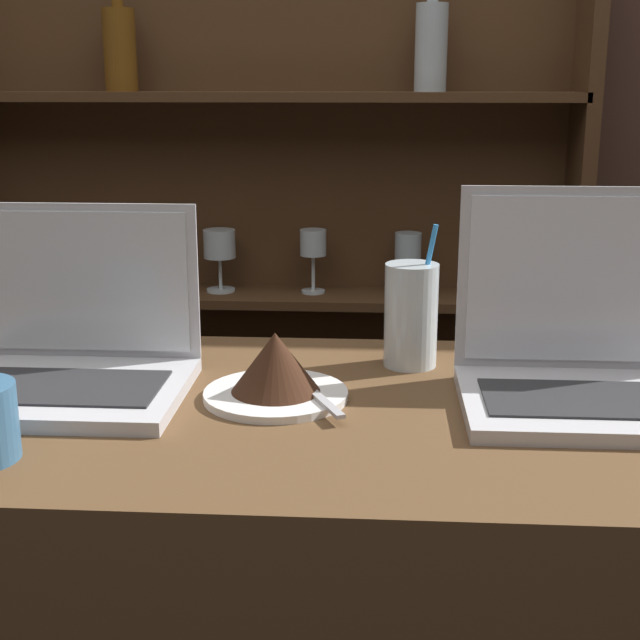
{
  "coord_description": "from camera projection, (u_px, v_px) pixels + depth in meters",
  "views": [
    {
      "loc": [
        0.15,
        -0.73,
        1.42
      ],
      "look_at": [
        0.08,
        0.32,
        1.14
      ],
      "focal_mm": 50.0,
      "sensor_mm": 36.0,
      "label": 1
    }
  ],
  "objects": [
    {
      "name": "cake_plate",
      "position": [
        276.0,
        371.0,
        1.1
      ],
      "size": [
        0.18,
        0.18,
        0.09
      ],
      "color": "white",
      "rests_on": "bar_counter"
    },
    {
      "name": "laptop_far",
      "position": [
        593.0,
        355.0,
        1.09
      ],
      "size": [
        0.32,
        0.23,
        0.26
      ],
      "color": "silver",
      "rests_on": "bar_counter"
    },
    {
      "name": "back_wall",
      "position": [
        314.0,
        114.0,
        2.0
      ],
      "size": [
        7.0,
        0.06,
        2.7
      ],
      "color": "#4C3328",
      "rests_on": "ground_plane"
    },
    {
      "name": "water_glass",
      "position": [
        411.0,
        315.0,
        1.22
      ],
      "size": [
        0.07,
        0.07,
        0.2
      ],
      "color": "silver",
      "rests_on": "bar_counter"
    },
    {
      "name": "laptop_near",
      "position": [
        60.0,
        352.0,
        1.14
      ],
      "size": [
        0.33,
        0.24,
        0.23
      ],
      "color": "silver",
      "rests_on": "bar_counter"
    },
    {
      "name": "back_shelf",
      "position": [
        270.0,
        314.0,
        2.05
      ],
      "size": [
        1.37,
        0.18,
        1.74
      ],
      "color": "#472D19",
      "rests_on": "ground_plane"
    }
  ]
}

